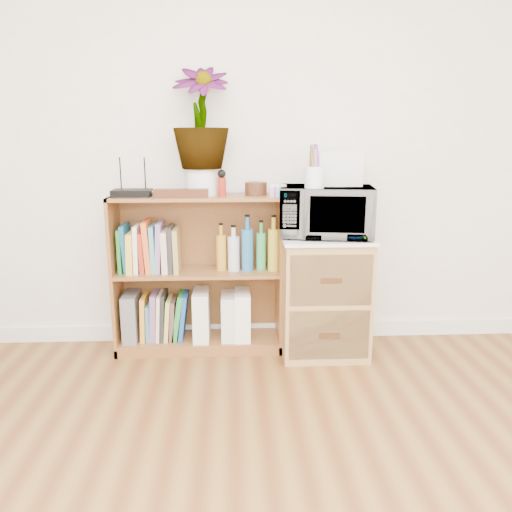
{
  "coord_description": "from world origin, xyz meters",
  "views": [
    {
      "loc": [
        -0.14,
        -0.82,
        1.28
      ],
      "look_at": [
        -0.01,
        1.95,
        0.62
      ],
      "focal_mm": 35.0,
      "sensor_mm": 36.0,
      "label": 1
    }
  ],
  "objects": [
    {
      "name": "potted_plant",
      "position": [
        -0.32,
        2.12,
        1.39
      ],
      "size": [
        0.32,
        0.32,
        0.57
      ],
      "primitive_type": "imported",
      "color": "#337F34",
      "rests_on": "plant_pot"
    },
    {
      "name": "cookbooks",
      "position": [
        -0.63,
        2.1,
        0.64
      ],
      "size": [
        0.35,
        0.2,
        0.31
      ],
      "color": "#1E7426",
      "rests_on": "bookshelf"
    },
    {
      "name": "bookshelf",
      "position": [
        -0.35,
        2.1,
        0.47
      ],
      "size": [
        1.0,
        0.3,
        0.95
      ],
      "primitive_type": "cube",
      "color": "brown",
      "rests_on": "ground"
    },
    {
      "name": "liquor_bottles",
      "position": [
        -0.01,
        2.1,
        0.65
      ],
      "size": [
        0.45,
        0.07,
        0.32
      ],
      "color": "#BE8623",
      "rests_on": "bookshelf"
    },
    {
      "name": "lower_books",
      "position": [
        -0.57,
        2.1,
        0.21
      ],
      "size": [
        0.29,
        0.19,
        0.29
      ],
      "color": "orange",
      "rests_on": "bookshelf"
    },
    {
      "name": "magazine_holder_mid",
      "position": [
        -0.17,
        2.09,
        0.21
      ],
      "size": [
        0.09,
        0.22,
        0.28
      ],
      "primitive_type": "cube",
      "color": "silver",
      "rests_on": "bookshelf"
    },
    {
      "name": "wooden_bowl",
      "position": [
        -0.0,
        2.11,
        0.99
      ],
      "size": [
        0.13,
        0.13,
        0.08
      ],
      "primitive_type": "cylinder",
      "color": "#371B0F",
      "rests_on": "bookshelf"
    },
    {
      "name": "file_box",
      "position": [
        -0.76,
        2.1,
        0.21
      ],
      "size": [
        0.09,
        0.23,
        0.29
      ],
      "primitive_type": "cube",
      "color": "slate",
      "rests_on": "bookshelf"
    },
    {
      "name": "plant_pot",
      "position": [
        -0.32,
        2.12,
        1.03
      ],
      "size": [
        0.18,
        0.18,
        0.15
      ],
      "primitive_type": "cylinder",
      "color": "white",
      "rests_on": "bookshelf"
    },
    {
      "name": "paint_jars",
      "position": [
        0.12,
        2.01,
        0.98
      ],
      "size": [
        0.12,
        0.04,
        0.06
      ],
      "primitive_type": "cube",
      "color": "pink",
      "rests_on": "bookshelf"
    },
    {
      "name": "magazine_holder_left",
      "position": [
        -0.34,
        2.09,
        0.22
      ],
      "size": [
        0.1,
        0.24,
        0.3
      ],
      "primitive_type": "cube",
      "color": "white",
      "rests_on": "bookshelf"
    },
    {
      "name": "skirting_board",
      "position": [
        0.0,
        2.24,
        0.05
      ],
      "size": [
        4.0,
        0.02,
        0.1
      ],
      "primitive_type": "cube",
      "color": "white",
      "rests_on": "ground"
    },
    {
      "name": "microwave",
      "position": [
        0.4,
        2.02,
        0.86
      ],
      "size": [
        0.57,
        0.43,
        0.29
      ],
      "primitive_type": "imported",
      "rotation": [
        0.0,
        0.0,
        -0.15
      ],
      "color": "white",
      "rests_on": "wicker_unit"
    },
    {
      "name": "white_bowl",
      "position": [
        -0.53,
        2.07,
        0.97
      ],
      "size": [
        0.13,
        0.13,
        0.03
      ],
      "primitive_type": "imported",
      "color": "silver",
      "rests_on": "bookshelf"
    },
    {
      "name": "pen_cup",
      "position": [
        0.31,
        1.92,
        1.07
      ],
      "size": [
        0.11,
        0.11,
        0.12
      ],
      "primitive_type": "cylinder",
      "color": "white",
      "rests_on": "microwave"
    },
    {
      "name": "kokeshi_doll",
      "position": [
        -0.2,
        2.06,
        1.0
      ],
      "size": [
        0.05,
        0.05,
        0.11
      ],
      "primitive_type": "cylinder",
      "color": "maroon",
      "rests_on": "bookshelf"
    },
    {
      "name": "magazine_holder_right",
      "position": [
        -0.09,
        2.09,
        0.22
      ],
      "size": [
        0.09,
        0.24,
        0.29
      ],
      "primitive_type": "cube",
      "color": "white",
      "rests_on": "bookshelf"
    },
    {
      "name": "router",
      "position": [
        -0.72,
        2.08,
        0.97
      ],
      "size": [
        0.22,
        0.15,
        0.04
      ],
      "primitive_type": "cube",
      "color": "black",
      "rests_on": "bookshelf"
    },
    {
      "name": "small_appliance",
      "position": [
        0.47,
        2.09,
        1.11
      ],
      "size": [
        0.25,
        0.21,
        0.2
      ],
      "primitive_type": "cube",
      "color": "white",
      "rests_on": "microwave"
    },
    {
      "name": "wicker_unit",
      "position": [
        0.4,
        2.02,
        0.35
      ],
      "size": [
        0.5,
        0.45,
        0.7
      ],
      "primitive_type": "cube",
      "color": "#9E7542",
      "rests_on": "ground"
    },
    {
      "name": "trinket_box",
      "position": [
        -0.43,
        2.0,
        0.97
      ],
      "size": [
        0.3,
        0.08,
        0.05
      ],
      "primitive_type": "cube",
      "color": "#3C1D10",
      "rests_on": "bookshelf"
    }
  ]
}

